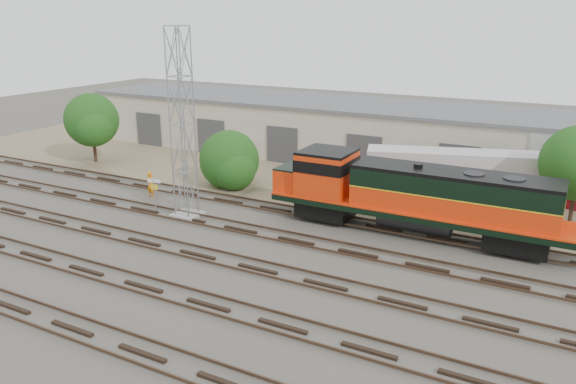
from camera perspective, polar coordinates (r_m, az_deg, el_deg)
The scene contains 13 objects.
ground at distance 34.85m, azimuth -6.18°, elevation -4.70°, with size 140.00×140.00×0.00m, color #47423A.
dirt_strip at distance 47.28m, azimuth 4.06°, elevation 1.34°, with size 80.00×16.00×0.02m, color #726047.
tracks at distance 32.59m, azimuth -9.16°, elevation -6.29°, with size 80.00×20.40×0.28m.
warehouse at distance 53.83m, azimuth 7.68°, elevation 6.10°, with size 58.40×10.40×5.30m.
locomotive at distance 35.30m, azimuth 12.37°, elevation -0.32°, with size 18.67×3.28×4.49m.
signal_tower at distance 37.46m, azimuth -10.68°, elevation 6.41°, with size 1.85×1.85×12.52m.
sign_post at distance 39.70m, azimuth -13.42°, elevation 0.32°, with size 0.99×0.21×2.45m.
worker at distance 43.38m, azimuth -13.76°, elevation 0.75°, with size 0.73×0.48×2.00m, color orange.
semi_trailer at distance 42.31m, azimuth 16.97°, elevation 2.08°, with size 12.72×6.12×3.86m.
dumpster_blue at distance 44.96m, azimuth 23.41°, elevation 0.05°, with size 1.60×1.50×1.50m, color #162C97.
dumpster_red at distance 44.73m, azimuth 27.13°, elevation -0.60°, with size 1.50×1.40×1.40m, color maroon.
tree_west at distance 54.70m, azimuth -19.27°, elevation 6.74°, with size 5.16×4.91×6.43m.
tree_mid at distance 44.82m, azimuth -5.85°, elevation 3.01°, with size 5.02×4.79×4.79m.
Camera 1 is at (18.46, -26.52, 13.05)m, focal length 35.00 mm.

